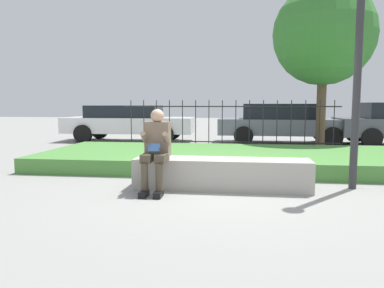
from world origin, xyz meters
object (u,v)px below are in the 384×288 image
at_px(car_parked_left, 128,122).
at_px(street_lamp, 359,35).
at_px(tree_behind_fence, 324,35).
at_px(person_seated_reader, 156,146).
at_px(car_parked_center, 283,122).
at_px(stone_bench, 221,175).

relative_size(car_parked_left, street_lamp, 1.20).
distance_m(street_lamp, tree_behind_fence, 5.54).
height_order(street_lamp, tree_behind_fence, tree_behind_fence).
relative_size(person_seated_reader, car_parked_left, 0.27).
bearing_deg(car_parked_center, car_parked_left, -179.79).
relative_size(stone_bench, car_parked_left, 0.60).
distance_m(person_seated_reader, tree_behind_fence, 7.55).
bearing_deg(street_lamp, person_seated_reader, -168.78).
height_order(stone_bench, street_lamp, street_lamp).
relative_size(stone_bench, car_parked_center, 0.62).
distance_m(car_parked_center, tree_behind_fence, 3.22).
xyz_separation_m(car_parked_left, tree_behind_fence, (6.47, -1.59, 2.67)).
relative_size(car_parked_left, tree_behind_fence, 0.97).
height_order(stone_bench, car_parked_left, car_parked_left).
height_order(person_seated_reader, car_parked_left, car_parked_left).
height_order(car_parked_left, car_parked_center, car_parked_center).
bearing_deg(tree_behind_fence, street_lamp, -95.87).
xyz_separation_m(street_lamp, tree_behind_fence, (0.56, 5.43, 0.95)).
bearing_deg(street_lamp, car_parked_center, 93.06).
distance_m(car_parked_center, street_lamp, 7.21).
xyz_separation_m(car_parked_center, tree_behind_fence, (0.93, -1.57, 2.65)).
relative_size(street_lamp, tree_behind_fence, 0.81).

